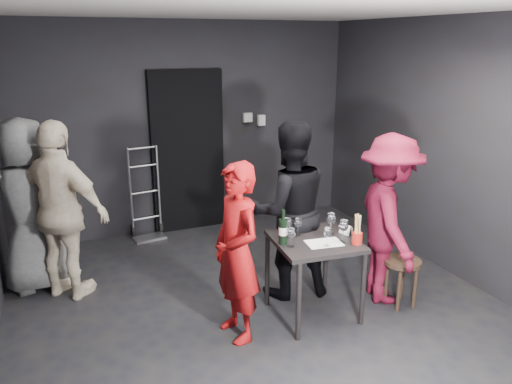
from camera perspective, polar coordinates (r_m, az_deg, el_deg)
name	(u,v)px	position (r m, az deg, el deg)	size (l,w,h in m)	color
floor	(262,313)	(4.80, 0.73, -13.69)	(4.50, 5.00, 0.02)	black
ceiling	(264,6)	(4.14, 0.88, 20.46)	(4.50, 5.00, 0.02)	silver
wall_back	(186,128)	(6.59, -8.06, 7.22)	(4.50, 0.04, 2.70)	black
wall_front	(505,317)	(2.37, 26.59, -12.64)	(4.50, 0.04, 2.70)	black
wall_right	(464,152)	(5.55, 22.64, 4.25)	(0.04, 5.00, 2.70)	black
doorway	(188,152)	(6.59, -7.81, 4.57)	(0.95, 0.10, 2.10)	black
wallbox_upper	(248,117)	(6.79, -0.97, 8.53)	(0.12, 0.06, 0.12)	#B7B7B2
wallbox_lower	(261,120)	(6.87, 0.59, 8.21)	(0.10, 0.06, 0.14)	#B7B7B2
hand_truck	(147,221)	(6.58, -12.31, -3.24)	(0.40, 0.34, 1.19)	#B2B2B7
tasting_table	(315,249)	(4.53, 6.70, -6.53)	(0.72, 0.72, 0.75)	black
stool	(402,269)	(4.96, 16.34, -8.46)	(0.35, 0.35, 0.47)	#352216
server_red	(237,251)	(4.14, -2.21, -6.72)	(0.57, 0.38, 1.57)	#A80E10
woman_black	(289,196)	(4.79, 3.77, -0.51)	(0.98, 0.54, 2.03)	black
man_maroon	(389,212)	(4.87, 14.98, -2.23)	(1.16, 0.54, 1.79)	maroon
bystander_cream	(60,197)	(5.06, -21.48, -0.50)	(1.21, 0.58, 2.06)	beige
bystander_grey	(28,191)	(5.36, -24.64, 0.09)	(1.01, 0.55, 2.07)	#5D5D5D
tasting_mat	(324,243)	(4.41, 7.78, -5.80)	(0.31, 0.21, 0.00)	white
wine_glass_a	(291,236)	(4.28, 4.04, -5.09)	(0.07, 0.07, 0.19)	white
wine_glass_b	(287,227)	(4.46, 3.62, -4.00)	(0.08, 0.08, 0.21)	white
wine_glass_c	(298,226)	(4.52, 4.83, -3.93)	(0.07, 0.07, 0.18)	white
wine_glass_d	(327,236)	(4.32, 8.17, -5.00)	(0.07, 0.07, 0.19)	white
wine_glass_e	(343,230)	(4.44, 9.95, -4.27)	(0.08, 0.08, 0.22)	white
wine_glass_f	(331,223)	(4.59, 8.58, -3.47)	(0.08, 0.08, 0.22)	white
wine_bottle	(283,231)	(4.32, 3.12, -4.46)	(0.08, 0.08, 0.32)	black
breadstick_cup	(357,230)	(4.41, 11.52, -4.24)	(0.09, 0.09, 0.29)	#A71C14
reserved_card	(345,229)	(4.62, 10.14, -4.24)	(0.07, 0.12, 0.09)	white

